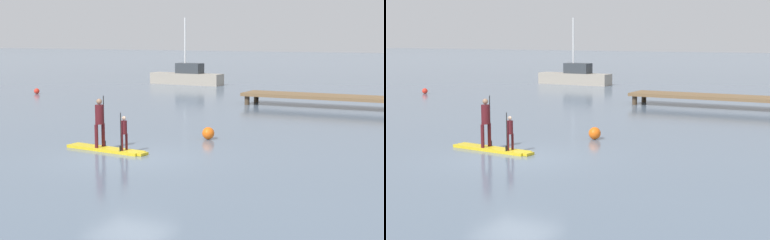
% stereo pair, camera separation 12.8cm
% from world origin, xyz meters
% --- Properties ---
extents(ground_plane, '(240.00, 240.00, 0.00)m').
position_xyz_m(ground_plane, '(0.00, 0.00, 0.00)').
color(ground_plane, slate).
extents(paddleboard_near, '(3.26, 0.87, 0.10)m').
position_xyz_m(paddleboard_near, '(-1.42, 0.76, 0.05)').
color(paddleboard_near, gold).
rests_on(paddleboard_near, ground).
extents(paddler_adult, '(0.32, 0.52, 1.76)m').
position_xyz_m(paddler_adult, '(-1.72, 0.79, 1.06)').
color(paddler_adult, '#4C1419').
rests_on(paddler_adult, paddleboard_near).
extents(paddler_child_solo, '(0.22, 0.40, 1.29)m').
position_xyz_m(paddler_child_solo, '(-0.66, 0.67, 0.75)').
color(paddler_child_solo, '#4C1419').
rests_on(paddler_child_solo, paddleboard_near).
extents(fishing_boat_green_midground, '(6.05, 1.50, 5.26)m').
position_xyz_m(fishing_boat_green_midground, '(-11.97, 26.85, 0.63)').
color(fishing_boat_green_midground, '#9E9384').
rests_on(fishing_boat_green_midground, ground).
extents(floating_dock, '(12.15, 2.03, 0.67)m').
position_xyz_m(floating_dock, '(3.39, 16.59, 0.57)').
color(floating_dock, brown).
rests_on(floating_dock, ground).
extents(mooring_buoy_near, '(0.37, 0.37, 0.37)m').
position_xyz_m(mooring_buoy_near, '(-17.33, 15.34, 0.18)').
color(mooring_buoy_near, red).
rests_on(mooring_buoy_near, ground).
extents(mooring_buoy_far, '(0.47, 0.47, 0.47)m').
position_xyz_m(mooring_buoy_far, '(0.66, 4.43, 0.23)').
color(mooring_buoy_far, orange).
rests_on(mooring_buoy_far, ground).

